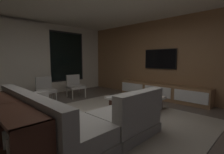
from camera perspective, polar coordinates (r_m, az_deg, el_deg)
floor at (r=3.70m, az=-3.91°, el=-15.05°), size 9.20×9.20×0.00m
back_wall_with_window at (r=6.60m, az=-25.73°, el=5.58°), size 6.60×0.30×2.70m
media_wall at (r=5.93m, az=18.92°, el=5.92°), size 0.12×7.80×2.70m
area_rug at (r=3.86m, az=1.13°, el=-14.04°), size 3.20×3.80×0.01m
sectional_couch at (r=3.02m, az=-14.16°, el=-14.33°), size 1.98×2.50×0.82m
coffee_table at (r=4.45m, az=8.17°, el=-8.90°), size 1.16×1.16×0.36m
book_stack_on_coffee_table at (r=4.34m, az=6.84°, el=-6.61°), size 0.26×0.21×0.05m
accent_chair_near_window at (r=6.05m, az=-12.73°, el=-2.60°), size 0.62×0.64×0.78m
accent_chair_by_curtain at (r=5.63m, az=-22.16°, el=-3.55°), size 0.63×0.64×0.78m
media_console at (r=5.80m, az=16.82°, el=-4.92°), size 0.46×3.10×0.52m
mounted_tv at (r=5.95m, az=16.28°, el=6.00°), size 0.05×1.16×0.67m
console_table_behind_couch at (r=2.78m, az=-32.58°, el=-14.09°), size 0.40×2.10×0.74m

